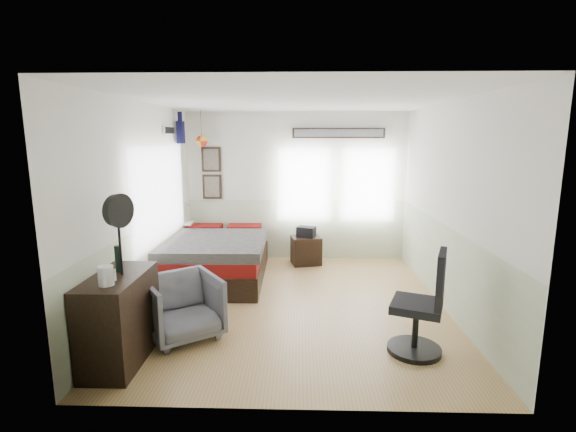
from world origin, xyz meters
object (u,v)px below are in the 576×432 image
armchair (183,307)px  nightstand (306,250)px  dresser (120,318)px  task_chair (423,312)px  bed (216,258)px

armchair → nightstand: 3.18m
dresser → armchair: size_ratio=1.28×
dresser → nightstand: 3.88m
dresser → task_chair: task_chair is taller
bed → dresser: size_ratio=2.19×
armchair → bed: bearing=55.7°
bed → armchair: bearing=-90.2°
nightstand → task_chair: bearing=-82.3°
dresser → task_chair: 3.09m
bed → dresser: dresser is taller
bed → task_chair: size_ratio=1.95×
task_chair → nightstand: bearing=132.0°
bed → task_chair: 3.51m
bed → armchair: (0.02, -2.03, 0.02)m
armchair → dresser: bearing=-167.8°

